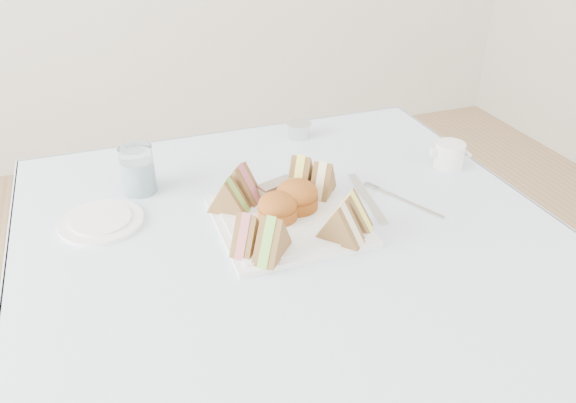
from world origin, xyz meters
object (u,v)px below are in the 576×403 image
object	(u,v)px
table	(293,373)
water_glass	(138,170)
creamer_jug	(449,155)
serving_plate	(288,221)

from	to	relation	value
table	water_glass	distance (m)	0.56
creamer_jug	water_glass	bearing A→B (deg)	176.27
water_glass	serving_plate	bearing A→B (deg)	-41.71
table	serving_plate	distance (m)	0.38
serving_plate	water_glass	world-z (taller)	water_glass
water_glass	table	bearing A→B (deg)	-46.68
table	serving_plate	world-z (taller)	serving_plate
table	water_glass	size ratio (longest dim) A/B	8.74
water_glass	creamer_jug	world-z (taller)	water_glass
serving_plate	water_glass	distance (m)	0.34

